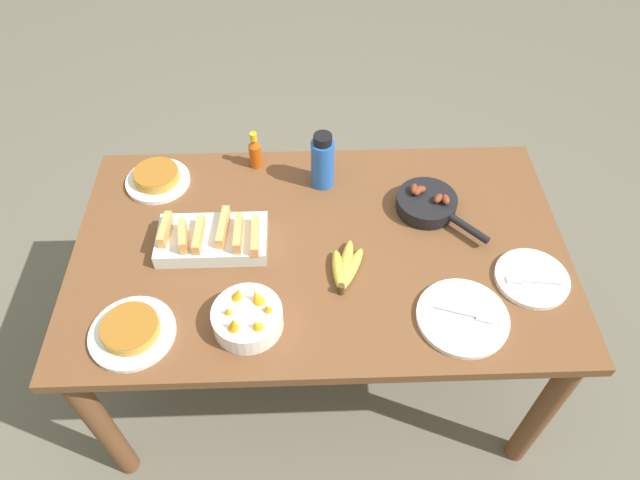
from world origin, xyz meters
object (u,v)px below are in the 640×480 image
(fruit_bowl_mango, at_px, (248,317))
(water_bottle, at_px, (323,161))
(empty_plate_far_left, at_px, (463,317))
(melon_tray, at_px, (212,238))
(empty_plate_near_front, at_px, (532,278))
(skillet, at_px, (428,204))
(frittata_plate_side, at_px, (131,331))
(hot_sauce_bottle, at_px, (255,152))
(frittata_plate_center, at_px, (157,178))
(banana_bunch, at_px, (345,268))

(fruit_bowl_mango, relative_size, water_bottle, 0.95)
(empty_plate_far_left, height_order, fruit_bowl_mango, fruit_bowl_mango)
(melon_tray, bearing_deg, empty_plate_near_front, -9.86)
(melon_tray, relative_size, water_bottle, 1.64)
(skillet, relative_size, frittata_plate_side, 1.19)
(melon_tray, bearing_deg, water_bottle, 37.64)
(melon_tray, bearing_deg, frittata_plate_side, -121.69)
(melon_tray, height_order, frittata_plate_side, melon_tray)
(empty_plate_near_front, bearing_deg, hot_sauce_bottle, 147.49)
(empty_plate_far_left, xyz_separation_m, hot_sauce_bottle, (-0.60, 0.66, 0.05))
(frittata_plate_center, relative_size, fruit_bowl_mango, 1.11)
(banana_bunch, bearing_deg, hot_sauce_bottle, 120.41)
(skillet, distance_m, empty_plate_far_left, 0.43)
(banana_bunch, xyz_separation_m, melon_tray, (-0.40, 0.12, 0.02))
(fruit_bowl_mango, distance_m, hot_sauce_bottle, 0.66)
(skillet, distance_m, frittata_plate_center, 0.92)
(frittata_plate_center, bearing_deg, water_bottle, -1.86)
(banana_bunch, relative_size, water_bottle, 0.98)
(banana_bunch, height_order, hot_sauce_bottle, hot_sauce_bottle)
(melon_tray, xyz_separation_m, water_bottle, (0.35, 0.27, 0.06))
(frittata_plate_center, xyz_separation_m, water_bottle, (0.56, -0.02, 0.08))
(frittata_plate_side, height_order, empty_plate_near_front, frittata_plate_side)
(banana_bunch, relative_size, empty_plate_far_left, 0.78)
(frittata_plate_center, distance_m, hot_sauce_bottle, 0.34)
(skillet, xyz_separation_m, empty_plate_far_left, (0.03, -0.42, -0.02))
(frittata_plate_side, height_order, empty_plate_far_left, frittata_plate_side)
(skillet, relative_size, fruit_bowl_mango, 1.45)
(frittata_plate_center, bearing_deg, empty_plate_far_left, -31.81)
(empty_plate_near_front, bearing_deg, water_bottle, 144.27)
(melon_tray, xyz_separation_m, skillet, (0.69, 0.13, -0.00))
(skillet, xyz_separation_m, empty_plate_near_front, (0.27, -0.30, -0.02))
(empty_plate_far_left, height_order, water_bottle, water_bottle)
(banana_bunch, distance_m, hot_sauce_bottle, 0.56)
(frittata_plate_center, distance_m, water_bottle, 0.57)
(frittata_plate_side, relative_size, hot_sauce_bottle, 1.67)
(empty_plate_far_left, relative_size, fruit_bowl_mango, 1.33)
(empty_plate_near_front, relative_size, hot_sauce_bottle, 1.54)
(hot_sauce_bottle, bearing_deg, frittata_plate_center, -166.68)
(empty_plate_near_front, relative_size, fruit_bowl_mango, 1.11)
(banana_bunch, height_order, empty_plate_near_front, banana_bunch)
(frittata_plate_side, relative_size, empty_plate_far_left, 0.91)
(frittata_plate_center, height_order, hot_sauce_bottle, hot_sauce_bottle)
(empty_plate_near_front, xyz_separation_m, hot_sauce_bottle, (-0.83, 0.53, 0.05))
(skillet, bearing_deg, frittata_plate_side, -105.71)
(frittata_plate_center, height_order, water_bottle, water_bottle)
(skillet, xyz_separation_m, water_bottle, (-0.34, 0.14, 0.07))
(melon_tray, bearing_deg, skillet, 10.71)
(skillet, distance_m, fruit_bowl_mango, 0.70)
(water_bottle, bearing_deg, frittata_plate_side, -132.94)
(fruit_bowl_mango, height_order, hot_sauce_bottle, hot_sauce_bottle)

